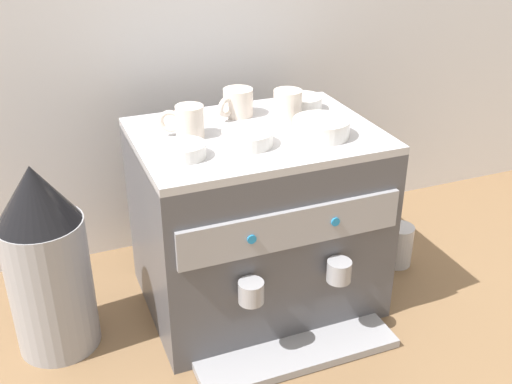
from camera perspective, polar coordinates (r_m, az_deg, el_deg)
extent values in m
plane|color=brown|center=(1.65, 0.00, -9.47)|extent=(4.00, 4.00, 0.00)
cube|color=silver|center=(1.76, -4.61, 10.19)|extent=(2.80, 0.03, 0.95)
cube|color=#4C4C51|center=(1.53, 0.00, -2.78)|extent=(0.56, 0.42, 0.45)
cube|color=#B7B7BC|center=(1.43, 0.00, 5.29)|extent=(0.56, 0.42, 0.02)
cube|color=#939399|center=(1.31, 3.46, -3.41)|extent=(0.51, 0.01, 0.09)
cylinder|color=#1E7AB7|center=(1.27, -0.40, -4.40)|extent=(0.02, 0.01, 0.02)
cylinder|color=#1E7AB7|center=(1.35, 7.36, -2.75)|extent=(0.02, 0.01, 0.02)
cube|color=#939399|center=(1.46, 3.86, -14.69)|extent=(0.47, 0.12, 0.02)
cylinder|color=#939399|center=(1.33, -0.46, -9.25)|extent=(0.06, 0.06, 0.05)
cylinder|color=#939399|center=(1.40, 7.71, -7.27)|extent=(0.06, 0.06, 0.05)
cylinder|color=beige|center=(1.48, 2.95, 7.99)|extent=(0.07, 0.07, 0.08)
torus|color=beige|center=(1.53, 2.87, 8.57)|extent=(0.03, 0.06, 0.06)
cylinder|color=beige|center=(1.52, -1.68, 8.33)|extent=(0.07, 0.07, 0.07)
torus|color=beige|center=(1.48, -2.83, 7.84)|extent=(0.05, 0.04, 0.05)
cylinder|color=beige|center=(1.39, -6.15, 6.53)|extent=(0.06, 0.06, 0.07)
torus|color=beige|center=(1.40, -7.96, 6.51)|extent=(0.05, 0.03, 0.05)
cylinder|color=white|center=(1.30, -6.71, 3.87)|extent=(0.09, 0.09, 0.03)
cylinder|color=white|center=(1.30, -6.69, 3.41)|extent=(0.05, 0.05, 0.01)
cylinder|color=white|center=(1.40, 6.05, 5.94)|extent=(0.13, 0.13, 0.04)
cylinder|color=white|center=(1.41, 6.02, 5.37)|extent=(0.07, 0.07, 0.01)
cylinder|color=white|center=(1.57, 4.34, 8.25)|extent=(0.10, 0.10, 0.03)
cylinder|color=white|center=(1.57, 4.32, 7.80)|extent=(0.05, 0.05, 0.01)
cylinder|color=white|center=(1.35, -0.80, 5.02)|extent=(0.11, 0.11, 0.03)
cylinder|color=white|center=(1.35, -0.79, 4.56)|extent=(0.06, 0.06, 0.01)
cylinder|color=#939399|center=(1.48, -18.48, -8.17)|extent=(0.19, 0.19, 0.33)
cone|color=black|center=(1.37, -19.89, -0.22)|extent=(0.18, 0.18, 0.13)
cylinder|color=#B7B7BC|center=(1.79, 13.03, -4.82)|extent=(0.08, 0.08, 0.12)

